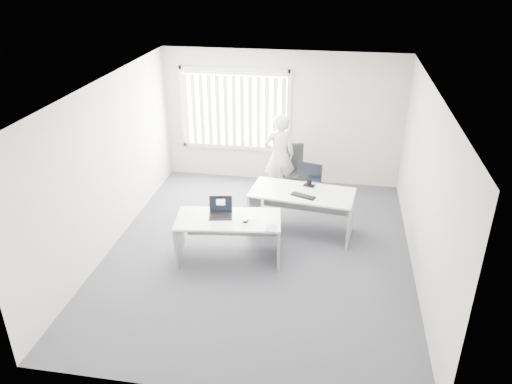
% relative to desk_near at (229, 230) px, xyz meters
% --- Properties ---
extents(ground, '(6.00, 6.00, 0.00)m').
position_rel_desk_near_xyz_m(ground, '(0.45, 0.25, -0.54)').
color(ground, '#55545C').
rests_on(ground, ground).
extents(wall_back, '(5.00, 0.02, 2.80)m').
position_rel_desk_near_xyz_m(wall_back, '(0.45, 3.25, 0.86)').
color(wall_back, beige).
rests_on(wall_back, ground).
extents(wall_front, '(5.00, 0.02, 2.80)m').
position_rel_desk_near_xyz_m(wall_front, '(0.45, -2.75, 0.86)').
color(wall_front, beige).
rests_on(wall_front, ground).
extents(wall_left, '(0.02, 6.00, 2.80)m').
position_rel_desk_near_xyz_m(wall_left, '(-2.05, 0.25, 0.86)').
color(wall_left, beige).
rests_on(wall_left, ground).
extents(wall_right, '(0.02, 6.00, 2.80)m').
position_rel_desk_near_xyz_m(wall_right, '(2.95, 0.25, 0.86)').
color(wall_right, beige).
rests_on(wall_right, ground).
extents(ceiling, '(5.00, 6.00, 0.02)m').
position_rel_desk_near_xyz_m(ceiling, '(0.45, 0.25, 2.26)').
color(ceiling, white).
rests_on(ceiling, wall_back).
extents(window, '(2.32, 0.06, 1.76)m').
position_rel_desk_near_xyz_m(window, '(-0.55, 3.21, 1.01)').
color(window, beige).
rests_on(window, wall_back).
extents(blinds, '(2.20, 0.10, 1.50)m').
position_rel_desk_near_xyz_m(blinds, '(-0.55, 3.15, 0.98)').
color(blinds, white).
rests_on(blinds, wall_back).
extents(desk_near, '(1.74, 0.98, 0.75)m').
position_rel_desk_near_xyz_m(desk_near, '(0.00, 0.00, 0.00)').
color(desk_near, white).
rests_on(desk_near, ground).
extents(desk_far, '(1.86, 1.03, 0.81)m').
position_rel_desk_near_xyz_m(desk_far, '(1.08, 1.04, 0.04)').
color(desk_far, white).
rests_on(desk_far, ground).
extents(office_chair, '(0.74, 0.74, 1.05)m').
position_rel_desk_near_xyz_m(office_chair, '(0.79, 2.57, -0.22)').
color(office_chair, black).
rests_on(office_chair, ground).
extents(person, '(0.74, 0.61, 1.74)m').
position_rel_desk_near_xyz_m(person, '(0.50, 2.46, 0.33)').
color(person, silver).
rests_on(person, ground).
extents(laptop, '(0.42, 0.39, 0.29)m').
position_rel_desk_near_xyz_m(laptop, '(-0.13, 0.03, 0.35)').
color(laptop, black).
rests_on(laptop, desk_near).
extents(paper_sheet, '(0.35, 0.29, 0.00)m').
position_rel_desk_near_xyz_m(paper_sheet, '(0.35, -0.08, 0.21)').
color(paper_sheet, white).
rests_on(paper_sheet, desk_near).
extents(mouse, '(0.07, 0.11, 0.04)m').
position_rel_desk_near_xyz_m(mouse, '(0.29, -0.06, 0.23)').
color(mouse, '#BCBBBE').
rests_on(mouse, paper_sheet).
extents(booklet, '(0.17, 0.23, 0.01)m').
position_rel_desk_near_xyz_m(booklet, '(0.72, -0.20, 0.22)').
color(booklet, white).
rests_on(booklet, desk_near).
extents(keyboard, '(0.45, 0.29, 0.02)m').
position_rel_desk_near_xyz_m(keyboard, '(1.11, 0.86, 0.27)').
color(keyboard, black).
rests_on(keyboard, desk_far).
extents(monitor, '(0.46, 0.24, 0.44)m').
position_rel_desk_near_xyz_m(monitor, '(1.18, 1.30, 0.48)').
color(monitor, black).
rests_on(monitor, desk_far).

